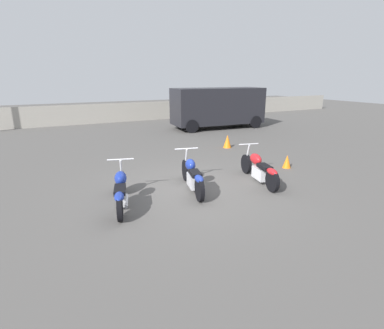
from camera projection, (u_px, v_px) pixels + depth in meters
name	position (u px, v px, depth m)	size (l,w,h in m)	color
ground_plane	(193.00, 189.00, 7.89)	(60.00, 60.00, 0.00)	#514F4C
fence_back	(100.00, 114.00, 18.77)	(40.00, 0.04, 1.22)	#9E998E
motorcycle_slot_0	(121.00, 190.00, 6.74)	(0.85, 2.06, 0.93)	black
motorcycle_slot_1	(193.00, 176.00, 7.68)	(0.79, 2.09, 0.97)	black
motorcycle_slot_2	(259.00, 169.00, 8.30)	(0.76, 2.14, 0.95)	black
parked_van	(218.00, 106.00, 16.90)	(5.28, 2.24, 2.24)	black
traffic_cone_near	(227.00, 141.00, 12.42)	(0.34, 0.34, 0.53)	orange
traffic_cone_far	(287.00, 162.00, 9.66)	(0.27, 0.27, 0.42)	orange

